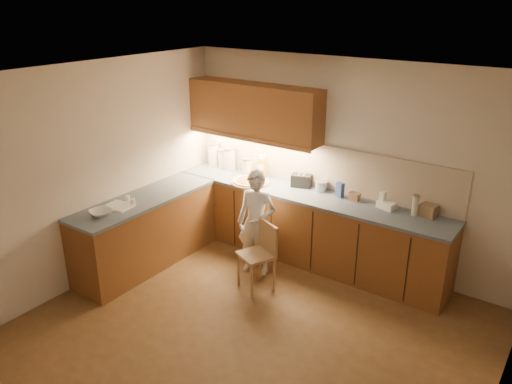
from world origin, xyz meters
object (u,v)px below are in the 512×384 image
pizza_on_board (250,181)px  oil_jug (262,167)px  child (257,223)px  wooden_chair (261,251)px  toaster (301,181)px

pizza_on_board → oil_jug: size_ratio=1.62×
child → wooden_chair: 0.40m
child → oil_jug: child is taller
child → wooden_chair: child is taller
child → oil_jug: 1.04m
wooden_chair → toaster: toaster is taller
toaster → child: bearing=-117.3°
wooden_chair → pizza_on_board: bearing=156.0°
pizza_on_board → wooden_chair: size_ratio=0.64×
pizza_on_board → oil_jug: (-0.01, 0.29, 0.12)m
pizza_on_board → oil_jug: bearing=91.0°
pizza_on_board → wooden_chair: bearing=-47.5°
wooden_chair → oil_jug: (-0.73, 1.08, 0.60)m
toaster → oil_jug: bearing=161.7°
child → wooden_chair: bearing=-59.8°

